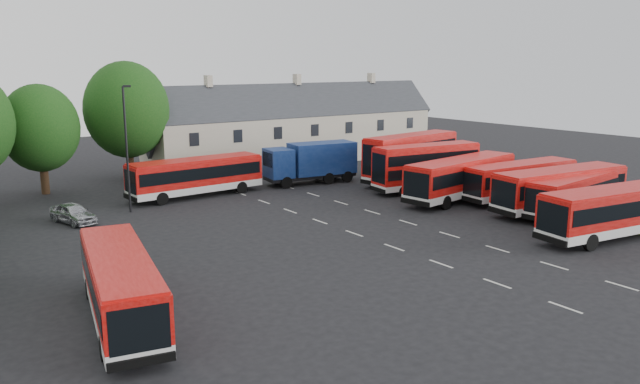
# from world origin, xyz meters

# --- Properties ---
(ground) EXTENTS (140.00, 140.00, 0.00)m
(ground) POSITION_xyz_m (0.00, 0.00, 0.00)
(ground) COLOR black
(ground) RESTS_ON ground
(lane_markings) EXTENTS (5.15, 33.80, 0.01)m
(lane_markings) POSITION_xyz_m (2.50, 2.00, 0.01)
(lane_markings) COLOR beige
(lane_markings) RESTS_ON ground
(terrace_houses) EXTENTS (35.70, 7.13, 10.06)m
(terrace_houses) POSITION_xyz_m (14.00, 30.00, 3.86)
(terrace_houses) COLOR beige
(terrace_houses) RESTS_ON ground
(bus_row_a) EXTENTS (12.18, 4.37, 3.37)m
(bus_row_a) POSITION_xyz_m (13.31, -8.89, 2.03)
(bus_row_a) COLOR silver
(bus_row_a) RESTS_ON ground
(bus_row_b) EXTENTS (11.07, 3.71, 3.07)m
(bus_row_b) POSITION_xyz_m (16.84, -3.63, 1.84)
(bus_row_b) COLOR silver
(bus_row_b) RESTS_ON ground
(bus_row_c) EXTENTS (12.19, 4.11, 3.38)m
(bus_row_c) POSITION_xyz_m (16.77, -2.38, 2.03)
(bus_row_c) COLOR silver
(bus_row_c) RESTS_ON ground
(bus_row_d) EXTENTS (11.32, 3.40, 3.16)m
(bus_row_d) POSITION_xyz_m (17.88, 2.14, 1.90)
(bus_row_d) COLOR silver
(bus_row_d) RESTS_ON ground
(bus_row_e) EXTENTS (12.57, 4.52, 3.48)m
(bus_row_e) POSITION_xyz_m (13.96, 5.10, 2.09)
(bus_row_e) COLOR silver
(bus_row_e) RESTS_ON ground
(bus_dd_south) EXTENTS (10.45, 3.65, 4.20)m
(bus_dd_south) POSITION_xyz_m (14.20, 9.42, 2.39)
(bus_dd_south) COLOR silver
(bus_dd_south) RESTS_ON ground
(bus_dd_north) EXTENTS (11.49, 4.09, 4.61)m
(bus_dd_north) POSITION_xyz_m (16.01, 13.32, 2.63)
(bus_dd_north) COLOR silver
(bus_dd_north) RESTS_ON ground
(bus_west) EXTENTS (4.64, 11.35, 3.13)m
(bus_west) POSITION_xyz_m (-17.61, -3.41, 1.88)
(bus_west) COLOR silver
(bus_west) RESTS_ON ground
(bus_north) EXTENTS (11.80, 3.24, 3.31)m
(bus_north) POSITION_xyz_m (-3.65, 19.15, 1.99)
(bus_north) COLOR silver
(bus_north) RESTS_ON ground
(box_truck) EXTENTS (9.10, 3.99, 3.85)m
(box_truck) POSITION_xyz_m (7.92, 18.40, 2.16)
(box_truck) COLOR black
(box_truck) RESTS_ON ground
(silver_car) EXTENTS (2.80, 4.56, 1.45)m
(silver_car) POSITION_xyz_m (-14.72, 16.01, 0.73)
(silver_car) COLOR #A2A5AA
(silver_car) RESTS_ON ground
(lamppost) EXTENTS (0.68, 0.39, 9.72)m
(lamppost) POSITION_xyz_m (-10.23, 16.89, 5.19)
(lamppost) COLOR black
(lamppost) RESTS_ON ground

